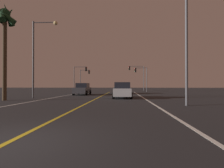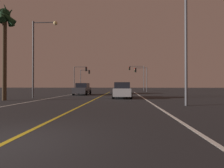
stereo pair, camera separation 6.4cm
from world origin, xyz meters
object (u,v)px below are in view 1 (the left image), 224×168
car_oncoming (82,89)px  street_lamp_right_near (177,30)px  car_lead_same_lane (122,90)px  traffic_light_near_right (141,74)px  street_lamp_left_mid (39,49)px  traffic_light_far_left (85,75)px  traffic_light_far_right (137,72)px  car_ahead_far (120,89)px  traffic_light_near_left (80,73)px  palm_tree_left_near (5,24)px

car_oncoming → street_lamp_right_near: size_ratio=0.53×
car_lead_same_lane → traffic_light_near_right: traffic_light_near_right is taller
street_lamp_right_near → street_lamp_left_mid: street_lamp_left_mid is taller
car_oncoming → traffic_light_far_left: bearing=-168.8°
car_lead_same_lane → street_lamp_right_near: 8.94m
traffic_light_near_right → car_oncoming: bearing=50.6°
traffic_light_far_right → street_lamp_left_mid: street_lamp_left_mid is taller
car_lead_same_lane → traffic_light_near_right: 18.35m
traffic_light_far_right → street_lamp_left_mid: 26.71m
car_ahead_far → traffic_light_near_left: (-8.55, 7.59, 3.14)m
car_oncoming → street_lamp_left_mid: bearing=-26.8°
car_oncoming → traffic_light_near_right: traffic_light_near_right is taller
traffic_light_near_right → street_lamp_left_mid: (-12.85, -18.13, 1.60)m
street_lamp_right_near → traffic_light_near_right: bearing=-89.9°
traffic_light_far_left → street_lamp_right_near: size_ratio=0.63×
traffic_light_near_right → street_lamp_left_mid: street_lamp_left_mid is taller
car_oncoming → traffic_light_far_right: traffic_light_far_right is taller
street_lamp_right_near → traffic_light_far_right: bearing=-89.1°
street_lamp_right_near → palm_tree_left_near: 14.91m
traffic_light_near_left → car_ahead_far: bearing=-41.6°
traffic_light_far_left → palm_tree_left_near: 27.18m
street_lamp_left_mid → palm_tree_left_near: size_ratio=0.96×
car_lead_same_lane → traffic_light_far_right: (3.30, 23.22, 3.63)m
palm_tree_left_near → traffic_light_near_right: bearing=56.1°
car_oncoming → traffic_light_near_right: size_ratio=0.85×
traffic_light_far_right → traffic_light_near_right: bearing=94.4°
car_lead_same_lane → car_oncoming: size_ratio=1.00×
traffic_light_near_right → traffic_light_far_left: size_ratio=0.98×
traffic_light_near_right → traffic_light_far_right: traffic_light_far_right is taller
traffic_light_far_right → street_lamp_right_near: street_lamp_right_near is taller
car_ahead_far → street_lamp_right_near: 18.01m
car_oncoming → traffic_light_near_left: (-3.17, 11.60, 3.14)m
car_oncoming → car_ahead_far: same height
car_oncoming → car_ahead_far: size_ratio=1.00×
traffic_light_near_right → street_lamp_right_near: street_lamp_right_near is taller
car_lead_same_lane → traffic_light_near_left: 20.12m
street_lamp_right_near → traffic_light_far_left: bearing=-66.6°
traffic_light_near_right → palm_tree_left_near: size_ratio=0.58×
palm_tree_left_near → car_lead_same_lane: bearing=19.2°
traffic_light_near_left → traffic_light_far_right: 13.47m
traffic_light_far_right → street_lamp_right_near: 30.06m
street_lamp_left_mid → palm_tree_left_near: 4.03m
car_ahead_far → traffic_light_near_left: traffic_light_near_left is taller
car_lead_same_lane → street_lamp_left_mid: street_lamp_left_mid is taller
traffic_light_near_left → traffic_light_far_left: size_ratio=1.04×
car_lead_same_lane → street_lamp_right_near: size_ratio=0.53×
traffic_light_near_right → street_lamp_right_near: size_ratio=0.62×
car_oncoming → traffic_light_far_right: 19.72m
street_lamp_right_near → palm_tree_left_near: (-14.47, 3.10, 1.82)m
traffic_light_far_right → palm_tree_left_near: palm_tree_left_near is taller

